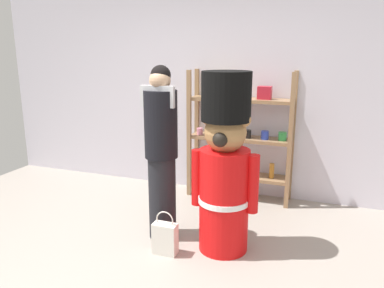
{
  "coord_description": "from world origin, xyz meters",
  "views": [
    {
      "loc": [
        1.38,
        -2.53,
        1.85
      ],
      "look_at": [
        0.22,
        0.66,
        1.0
      ],
      "focal_mm": 35.26,
      "sensor_mm": 36.0,
      "label": 1
    }
  ],
  "objects_px": {
    "shopping_bag": "(165,238)",
    "person_shopper": "(161,151)",
    "merchandise_shelf": "(240,134)",
    "teddy_bear_guard": "(225,167)"
  },
  "relations": [
    {
      "from": "merchandise_shelf",
      "to": "teddy_bear_guard",
      "type": "relative_size",
      "value": 0.96
    },
    {
      "from": "shopping_bag",
      "to": "person_shopper",
      "type": "bearing_deg",
      "value": 117.69
    },
    {
      "from": "person_shopper",
      "to": "shopping_bag",
      "type": "height_order",
      "value": "person_shopper"
    },
    {
      "from": "person_shopper",
      "to": "shopping_bag",
      "type": "xyz_separation_m",
      "value": [
        0.16,
        -0.31,
        -0.74
      ]
    },
    {
      "from": "teddy_bear_guard",
      "to": "shopping_bag",
      "type": "height_order",
      "value": "teddy_bear_guard"
    },
    {
      "from": "merchandise_shelf",
      "to": "shopping_bag",
      "type": "distance_m",
      "value": 1.78
    },
    {
      "from": "teddy_bear_guard",
      "to": "shopping_bag",
      "type": "distance_m",
      "value": 0.86
    },
    {
      "from": "merchandise_shelf",
      "to": "teddy_bear_guard",
      "type": "distance_m",
      "value": 1.35
    },
    {
      "from": "merchandise_shelf",
      "to": "person_shopper",
      "type": "height_order",
      "value": "person_shopper"
    },
    {
      "from": "teddy_bear_guard",
      "to": "person_shopper",
      "type": "relative_size",
      "value": 0.98
    }
  ]
}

